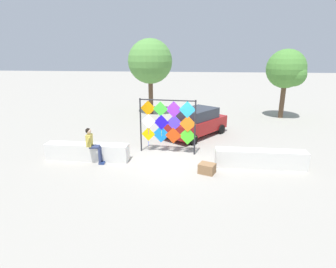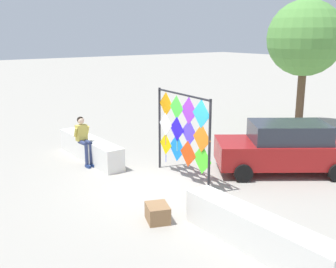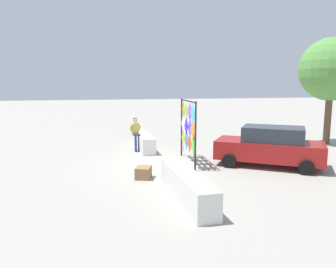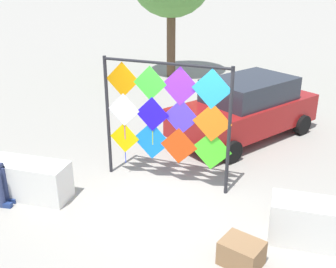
{
  "view_description": "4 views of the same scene",
  "coord_description": "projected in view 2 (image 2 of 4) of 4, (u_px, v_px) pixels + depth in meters",
  "views": [
    {
      "loc": [
        1.07,
        -11.2,
        4.59
      ],
      "look_at": [
        -0.21,
        0.52,
        1.08
      ],
      "focal_mm": 29.03,
      "sensor_mm": 36.0,
      "label": 1
    },
    {
      "loc": [
        8.63,
        -6.08,
        4.23
      ],
      "look_at": [
        0.07,
        0.22,
        1.58
      ],
      "focal_mm": 43.51,
      "sensor_mm": 36.0,
      "label": 2
    },
    {
      "loc": [
        12.04,
        -2.87,
        3.17
      ],
      "look_at": [
        -0.39,
        0.19,
        1.21
      ],
      "focal_mm": 34.09,
      "sensor_mm": 36.0,
      "label": 3
    },
    {
      "loc": [
        1.82,
        -6.29,
        4.24
      ],
      "look_at": [
        -0.18,
        0.78,
        1.2
      ],
      "focal_mm": 43.51,
      "sensor_mm": 36.0,
      "label": 4
    }
  ],
  "objects": [
    {
      "name": "ground",
      "position": [
        160.0,
        190.0,
        11.27
      ],
      "size": [
        120.0,
        120.0,
        0.0
      ],
      "primitive_type": "plane",
      "color": "#9E998E"
    },
    {
      "name": "plaza_ledge_left",
      "position": [
        90.0,
        149.0,
        13.94
      ],
      "size": [
        3.7,
        0.61,
        0.75
      ],
      "primitive_type": "cube",
      "color": "silver",
      "rests_on": "ground"
    },
    {
      "name": "plaza_ledge_right",
      "position": [
        257.0,
        233.0,
        8.08
      ],
      "size": [
        3.7,
        0.61,
        0.75
      ],
      "primitive_type": "cube",
      "color": "silver",
      "rests_on": "ground"
    },
    {
      "name": "kite_display_rack",
      "position": [
        183.0,
        130.0,
        11.68
      ],
      "size": [
        2.7,
        0.29,
        2.59
      ],
      "color": "#232328",
      "rests_on": "ground"
    },
    {
      "name": "seated_vendor",
      "position": [
        83.0,
        137.0,
        13.21
      ],
      "size": [
        0.73,
        0.54,
        1.59
      ],
      "color": "navy",
      "rests_on": "ground"
    },
    {
      "name": "parked_car",
      "position": [
        284.0,
        147.0,
        12.56
      ],
      "size": [
        3.77,
        4.31,
        1.57
      ],
      "color": "maroon",
      "rests_on": "ground"
    },
    {
      "name": "cardboard_box_large",
      "position": [
        158.0,
        213.0,
        9.36
      ],
      "size": [
        0.75,
        0.68,
        0.4
      ],
      "primitive_type": "cube",
      "rotation": [
        0.0,
        0.0,
        -0.37
      ],
      "color": "olive",
      "rests_on": "ground"
    },
    {
      "name": "tree_far_right",
      "position": [
        305.0,
        39.0,
        17.96
      ],
      "size": [
        3.33,
        3.33,
        5.67
      ],
      "color": "brown",
      "rests_on": "ground"
    }
  ]
}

